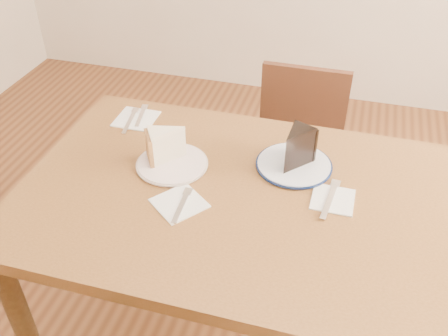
{
  "coord_description": "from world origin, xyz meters",
  "views": [
    {
      "loc": [
        0.25,
        -1.01,
        1.63
      ],
      "look_at": [
        -0.05,
        0.04,
        0.8
      ],
      "focal_mm": 40.0,
      "sensor_mm": 36.0,
      "label": 1
    }
  ],
  "objects_px": {
    "plate_cream": "(172,164)",
    "chocolate_cake": "(294,151)",
    "chair_far": "(294,163)",
    "carrot_cake": "(168,145)",
    "table": "(236,219)",
    "plate_navy": "(294,165)"
  },
  "relations": [
    {
      "from": "plate_cream",
      "to": "carrot_cake",
      "type": "relative_size",
      "value": 1.94
    },
    {
      "from": "table",
      "to": "plate_navy",
      "type": "xyz_separation_m",
      "value": [
        0.13,
        0.16,
        0.1
      ]
    },
    {
      "from": "chair_far",
      "to": "plate_navy",
      "type": "xyz_separation_m",
      "value": [
        0.04,
        -0.42,
        0.31
      ]
    },
    {
      "from": "chocolate_cake",
      "to": "plate_cream",
      "type": "bearing_deg",
      "value": 35.93
    },
    {
      "from": "plate_cream",
      "to": "carrot_cake",
      "type": "xyz_separation_m",
      "value": [
        -0.02,
        0.02,
        0.05
      ]
    },
    {
      "from": "table",
      "to": "plate_cream",
      "type": "xyz_separation_m",
      "value": [
        -0.21,
        0.07,
        0.1
      ]
    },
    {
      "from": "plate_cream",
      "to": "chocolate_cake",
      "type": "xyz_separation_m",
      "value": [
        0.34,
        0.08,
        0.06
      ]
    },
    {
      "from": "carrot_cake",
      "to": "table",
      "type": "bearing_deg",
      "value": 37.11
    },
    {
      "from": "table",
      "to": "plate_navy",
      "type": "distance_m",
      "value": 0.23
    },
    {
      "from": "chair_far",
      "to": "plate_cream",
      "type": "bearing_deg",
      "value": 59.95
    },
    {
      "from": "chair_far",
      "to": "chocolate_cake",
      "type": "height_order",
      "value": "chocolate_cake"
    },
    {
      "from": "chair_far",
      "to": "carrot_cake",
      "type": "xyz_separation_m",
      "value": [
        -0.32,
        -0.49,
        0.36
      ]
    },
    {
      "from": "table",
      "to": "plate_cream",
      "type": "distance_m",
      "value": 0.25
    },
    {
      "from": "table",
      "to": "chair_far",
      "type": "distance_m",
      "value": 0.62
    },
    {
      "from": "plate_cream",
      "to": "carrot_cake",
      "type": "distance_m",
      "value": 0.06
    },
    {
      "from": "chair_far",
      "to": "plate_cream",
      "type": "distance_m",
      "value": 0.67
    },
    {
      "from": "plate_navy",
      "to": "carrot_cake",
      "type": "bearing_deg",
      "value": -168.65
    },
    {
      "from": "plate_navy",
      "to": "carrot_cake",
      "type": "xyz_separation_m",
      "value": [
        -0.36,
        -0.07,
        0.05
      ]
    },
    {
      "from": "chair_far",
      "to": "carrot_cake",
      "type": "relative_size",
      "value": 7.75
    },
    {
      "from": "plate_cream",
      "to": "carrot_cake",
      "type": "height_order",
      "value": "carrot_cake"
    },
    {
      "from": "carrot_cake",
      "to": "chocolate_cake",
      "type": "distance_m",
      "value": 0.36
    },
    {
      "from": "table",
      "to": "carrot_cake",
      "type": "relative_size",
      "value": 11.55
    }
  ]
}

